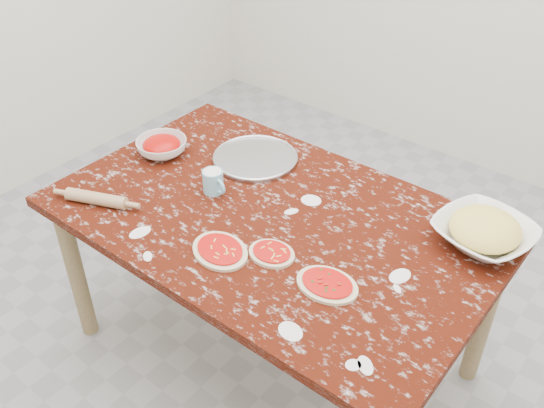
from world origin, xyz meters
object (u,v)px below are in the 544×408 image
(worktable, at_px, (272,233))
(pizza_tray, at_px, (255,159))
(cheese_bowl, at_px, (484,234))
(sauce_bowl, at_px, (162,147))
(flour_mug, at_px, (214,181))
(rolling_pin, at_px, (96,199))

(worktable, height_order, pizza_tray, pizza_tray)
(pizza_tray, xyz_separation_m, cheese_bowl, (0.95, 0.08, 0.03))
(worktable, height_order, sauce_bowl, sauce_bowl)
(cheese_bowl, height_order, flour_mug, flour_mug)
(cheese_bowl, bearing_deg, flour_mug, -159.39)
(worktable, distance_m, pizza_tray, 0.39)
(worktable, height_order, cheese_bowl, cheese_bowl)
(sauce_bowl, relative_size, rolling_pin, 0.87)
(flour_mug, bearing_deg, cheese_bowl, 20.61)
(worktable, distance_m, flour_mug, 0.30)
(pizza_tray, bearing_deg, sauce_bowl, -148.42)
(pizza_tray, distance_m, flour_mug, 0.28)
(rolling_pin, bearing_deg, flour_mug, 48.99)
(cheese_bowl, xyz_separation_m, flour_mug, (-0.93, -0.35, 0.01))
(sauce_bowl, height_order, cheese_bowl, cheese_bowl)
(pizza_tray, xyz_separation_m, rolling_pin, (-0.26, -0.60, 0.02))
(flour_mug, bearing_deg, sauce_bowl, 169.47)
(worktable, relative_size, sauce_bowl, 7.62)
(worktable, bearing_deg, cheese_bowl, 26.25)
(worktable, distance_m, cheese_bowl, 0.75)
(worktable, height_order, flour_mug, flour_mug)
(worktable, xyz_separation_m, flour_mug, (-0.27, -0.02, 0.13))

